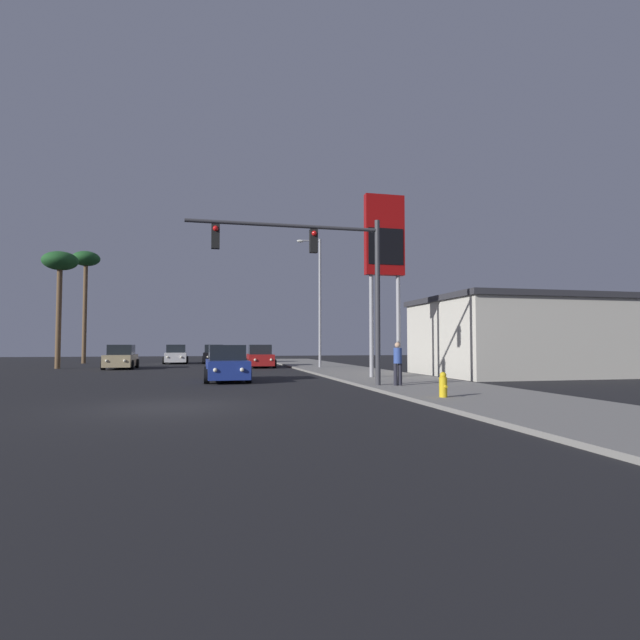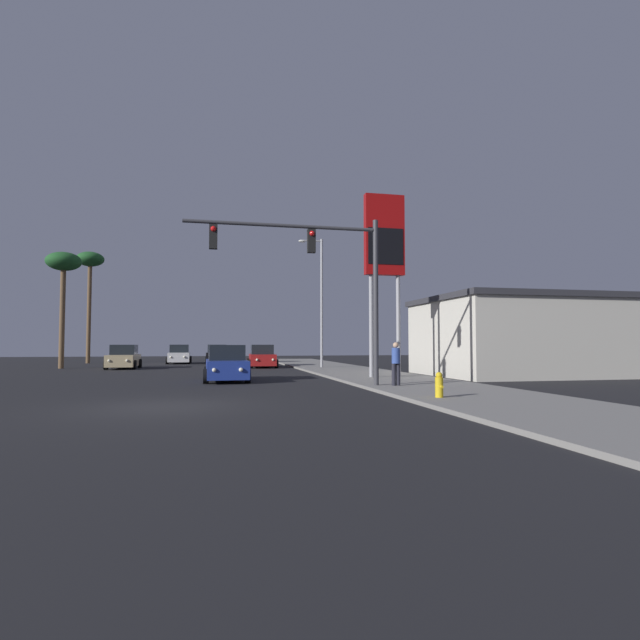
{
  "view_description": "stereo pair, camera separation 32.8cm",
  "coord_description": "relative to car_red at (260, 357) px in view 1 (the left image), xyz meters",
  "views": [
    {
      "loc": [
        1.02,
        -14.29,
        1.71
      ],
      "look_at": [
        6.63,
        10.37,
        2.94
      ],
      "focal_mm": 28.0,
      "sensor_mm": 36.0,
      "label": 1
    },
    {
      "loc": [
        1.34,
        -14.36,
        1.71
      ],
      "look_at": [
        6.63,
        10.37,
        2.94
      ],
      "focal_mm": 28.0,
      "sensor_mm": 36.0,
      "label": 2
    }
  ],
  "objects": [
    {
      "name": "ground_plane",
      "position": [
        -4.88,
        -22.7,
        -0.76
      ],
      "size": [
        120.0,
        120.0,
        0.0
      ],
      "primitive_type": "plane",
      "color": "black"
    },
    {
      "name": "car_tan",
      "position": [
        -9.68,
        0.09,
        0.0
      ],
      "size": [
        2.04,
        4.32,
        1.68
      ],
      "rotation": [
        0.0,
        0.0,
        3.15
      ],
      "color": "tan",
      "rests_on": "ground"
    },
    {
      "name": "car_red",
      "position": [
        0.0,
        0.0,
        0.0
      ],
      "size": [
        2.04,
        4.34,
        1.68
      ],
      "rotation": [
        0.0,
        0.0,
        3.11
      ],
      "color": "maroon",
      "rests_on": "ground"
    },
    {
      "name": "building_gas_station",
      "position": [
        13.12,
        -12.41,
        1.4
      ],
      "size": [
        10.3,
        8.3,
        4.3
      ],
      "color": "beige",
      "rests_on": "ground"
    },
    {
      "name": "pedestrian_on_sidewalk",
      "position": [
        3.38,
        -18.78,
        0.27
      ],
      "size": [
        0.34,
        0.32,
        1.67
      ],
      "color": "#23232D",
      "rests_on": "sidewalk_right"
    },
    {
      "name": "car_blue",
      "position": [
        -2.94,
        -13.42,
        0.0
      ],
      "size": [
        2.04,
        4.33,
        1.68
      ],
      "rotation": [
        0.0,
        0.0,
        3.17
      ],
      "color": "navy",
      "rests_on": "ground"
    },
    {
      "name": "street_lamp",
      "position": [
        3.72,
        -3.05,
        4.36
      ],
      "size": [
        1.74,
        0.24,
        9.0
      ],
      "color": "#99999E",
      "rests_on": "sidewalk_right"
    },
    {
      "name": "sidewalk_right",
      "position": [
        4.62,
        -12.7,
        -0.7
      ],
      "size": [
        5.0,
        60.0,
        0.12
      ],
      "color": "gray",
      "rests_on": "ground"
    },
    {
      "name": "car_black",
      "position": [
        -3.2,
        8.92,
        0.0
      ],
      "size": [
        2.04,
        4.33,
        1.68
      ],
      "rotation": [
        0.0,
        0.0,
        3.11
      ],
      "color": "black",
      "rests_on": "ground"
    },
    {
      "name": "car_white",
      "position": [
        -6.51,
        9.11,
        0.0
      ],
      "size": [
        2.04,
        4.34,
        1.68
      ],
      "rotation": [
        0.0,
        0.0,
        3.17
      ],
      "color": "silver",
      "rests_on": "ground"
    },
    {
      "name": "gas_station_sign",
      "position": [
        4.68,
        -13.86,
        5.86
      ],
      "size": [
        2.0,
        0.42,
        9.0
      ],
      "color": "#99999E",
      "rests_on": "sidewalk_right"
    },
    {
      "name": "palm_tree_mid",
      "position": [
        -14.06,
        1.3,
        6.42
      ],
      "size": [
        2.4,
        2.4,
        8.28
      ],
      "color": "brown",
      "rests_on": "ground"
    },
    {
      "name": "traffic_light_mast",
      "position": [
        0.55,
        -18.45,
        3.97
      ],
      "size": [
        7.48,
        0.36,
        6.5
      ],
      "color": "#38383D",
      "rests_on": "sidewalk_right"
    },
    {
      "name": "palm_tree_far",
      "position": [
        -14.58,
        11.3,
        8.03
      ],
      "size": [
        2.4,
        2.4,
        10.11
      ],
      "color": "brown",
      "rests_on": "ground"
    },
    {
      "name": "fire_hydrant",
      "position": [
        3.1,
        -23.12,
        -0.27
      ],
      "size": [
        0.24,
        0.34,
        0.76
      ],
      "color": "gold",
      "rests_on": "sidewalk_right"
    }
  ]
}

